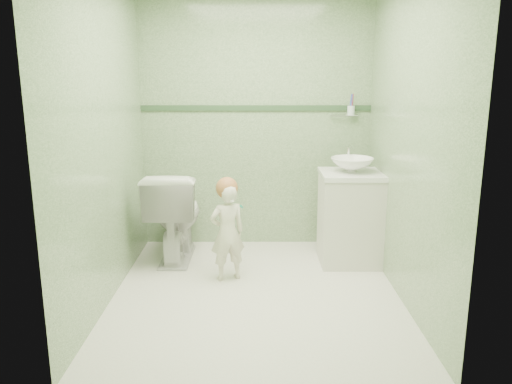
{
  "coord_description": "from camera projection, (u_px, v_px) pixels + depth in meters",
  "views": [
    {
      "loc": [
        -0.01,
        -3.68,
        1.68
      ],
      "look_at": [
        0.0,
        0.15,
        0.78
      ],
      "focal_mm": 35.76,
      "sensor_mm": 36.0,
      "label": 1
    }
  ],
  "objects": [
    {
      "name": "toddler",
      "position": [
        227.0,
        233.0,
        4.17
      ],
      "size": [
        0.34,
        0.29,
        0.81
      ],
      "primitive_type": "imported",
      "rotation": [
        0.0,
        0.0,
        3.51
      ],
      "color": "silver",
      "rests_on": "ground"
    },
    {
      "name": "vanity",
      "position": [
        350.0,
        219.0,
        4.56
      ],
      "size": [
        0.52,
        0.5,
        0.8
      ],
      "primitive_type": "cube",
      "color": "silver",
      "rests_on": "ground"
    },
    {
      "name": "basin",
      "position": [
        352.0,
        165.0,
        4.44
      ],
      "size": [
        0.37,
        0.37,
        0.13
      ],
      "primitive_type": "imported",
      "color": "white",
      "rests_on": "counter"
    },
    {
      "name": "trim_stripe",
      "position": [
        256.0,
        108.0,
        4.86
      ],
      "size": [
        2.2,
        0.02,
        0.05
      ],
      "primitive_type": "cube",
      "color": "#304D30",
      "rests_on": "room_shell"
    },
    {
      "name": "faucet",
      "position": [
        349.0,
        153.0,
        4.61
      ],
      "size": [
        0.03,
        0.13,
        0.18
      ],
      "color": "silver",
      "rests_on": "counter"
    },
    {
      "name": "room_shell",
      "position": [
        256.0,
        140.0,
        3.69
      ],
      "size": [
        2.5,
        2.54,
        2.4
      ],
      "color": "gray",
      "rests_on": "ground"
    },
    {
      "name": "toilet",
      "position": [
        175.0,
        215.0,
        4.65
      ],
      "size": [
        0.47,
        0.82,
        0.83
      ],
      "primitive_type": "imported",
      "rotation": [
        0.0,
        0.0,
        3.13
      ],
      "color": "white",
      "rests_on": "ground"
    },
    {
      "name": "cup_holder",
      "position": [
        350.0,
        110.0,
        4.81
      ],
      "size": [
        0.26,
        0.07,
        0.21
      ],
      "color": "silver",
      "rests_on": "room_shell"
    },
    {
      "name": "counter",
      "position": [
        352.0,
        174.0,
        4.46
      ],
      "size": [
        0.54,
        0.52,
        0.04
      ],
      "primitive_type": "cube",
      "color": "white",
      "rests_on": "vanity"
    },
    {
      "name": "hair_cap",
      "position": [
        227.0,
        188.0,
        4.11
      ],
      "size": [
        0.18,
        0.18,
        0.18
      ],
      "primitive_type": "sphere",
      "color": "#A9683A",
      "rests_on": "toddler"
    },
    {
      "name": "ground",
      "position": [
        256.0,
        294.0,
        3.97
      ],
      "size": [
        2.5,
        2.5,
        0.0
      ],
      "primitive_type": "plane",
      "color": "silver",
      "rests_on": "ground"
    },
    {
      "name": "teal_toothbrush",
      "position": [
        241.0,
        206.0,
        4.02
      ],
      "size": [
        0.1,
        0.14,
        0.08
      ],
      "color": "#199B7D",
      "rests_on": "toddler"
    }
  ]
}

